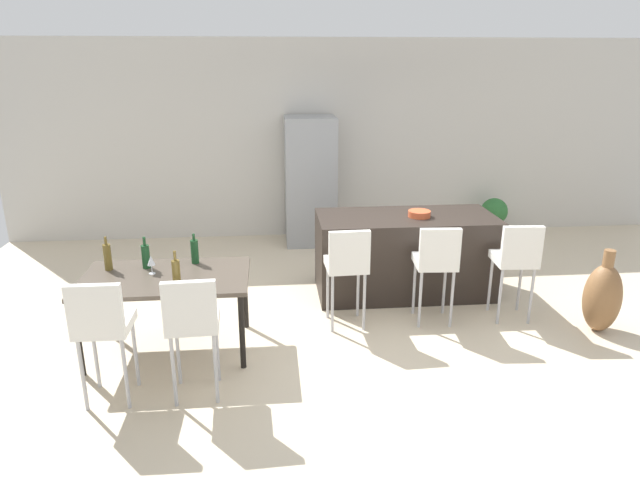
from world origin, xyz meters
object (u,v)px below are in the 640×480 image
dining_chair_near (102,322)px  wine_bottle_left (146,256)px  refrigerator (310,181)px  wine_glass_middle (151,261)px  kitchen_island (405,254)px  fruit_bowl (419,214)px  wine_bottle_inner (108,257)px  bar_chair_left (347,262)px  bar_chair_middle (436,259)px  bar_chair_right (516,257)px  dining_table (166,282)px  floor_vase (602,297)px  dining_chair_far (192,318)px  wine_bottle_near (195,251)px  wine_bottle_corner (176,271)px  potted_plant (494,214)px

dining_chair_near → wine_bottle_left: dining_chair_near is taller
refrigerator → wine_glass_middle: bearing=-118.8°
kitchen_island → dining_chair_near: dining_chair_near is taller
wine_glass_middle → fruit_bowl: bearing=20.5°
wine_bottle_inner → bar_chair_left: bearing=2.7°
bar_chair_middle → kitchen_island: bearing=97.4°
bar_chair_right → wine_glass_middle: size_ratio=6.03×
dining_table → floor_vase: floor_vase is taller
dining_chair_far → refrigerator: bearing=72.8°
dining_table → wine_bottle_near: bearing=53.3°
dining_table → refrigerator: bearing=63.5°
bar_chair_right → wine_bottle_inner: size_ratio=3.27×
wine_bottle_corner → dining_table: bearing=126.7°
dining_table → wine_bottle_inner: wine_bottle_inner is taller
dining_chair_near → wine_glass_middle: bearing=76.4°
bar_chair_right → wine_bottle_corner: (-3.30, -0.49, 0.15)m
kitchen_island → dining_chair_near: 3.45m
kitchen_island → dining_chair_near: (-2.83, -1.96, 0.24)m
wine_bottle_inner → wine_glass_middle: wine_bottle_inner is taller
bar_chair_right → wine_bottle_left: 3.64m
wine_bottle_near → kitchen_island: bearing=20.2°
kitchen_island → dining_chair_far: 2.92m
bar_chair_right → floor_vase: (0.78, -0.32, -0.34)m
dining_chair_near → fruit_bowl: 3.53m
wine_bottle_inner → fruit_bowl: size_ratio=1.28×
kitchen_island → wine_bottle_near: (-2.26, -0.83, 0.40)m
dining_chair_near → bar_chair_middle: bearing=20.9°
kitchen_island → dining_chair_far: bearing=-137.7°
refrigerator → fruit_bowl: bearing=-62.1°
wine_bottle_left → bar_chair_left: bearing=2.6°
wine_glass_middle → dining_table: bearing=-27.5°
wine_bottle_corner → wine_bottle_left: (-0.34, 0.40, 0.01)m
bar_chair_left → potted_plant: size_ratio=1.75×
bar_chair_right → refrigerator: 3.38m
wine_bottle_corner → fruit_bowl: 2.79m
bar_chair_middle → floor_vase: bearing=-11.1°
dining_chair_near → wine_bottle_corner: dining_chair_near is taller
kitchen_island → dining_table: bearing=-155.4°
wine_bottle_inner → wine_bottle_left: wine_bottle_inner is taller
bar_chair_middle → wine_bottle_near: (-2.37, 0.00, 0.16)m
wine_bottle_left → wine_bottle_near: bearing=11.6°
wine_glass_middle → floor_vase: size_ratio=0.20×
dining_chair_far → wine_bottle_corner: bearing=108.0°
dining_chair_near → floor_vase: (4.55, 0.81, -0.34)m
wine_glass_middle → potted_plant: wine_glass_middle is taller
wine_glass_middle → refrigerator: size_ratio=0.09×
refrigerator → dining_chair_near: bearing=-115.7°
dining_chair_far → wine_bottle_inner: size_ratio=3.27×
wine_bottle_near → fruit_bowl: bearing=18.0°
wine_bottle_corner → refrigerator: refrigerator is taller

